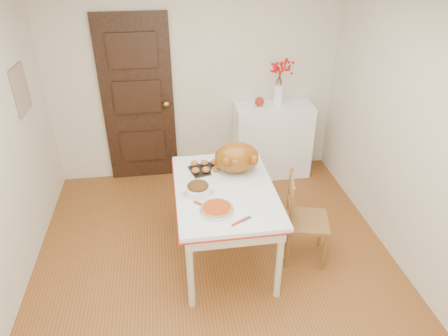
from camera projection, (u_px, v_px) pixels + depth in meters
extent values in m
cube|color=brown|center=(218.00, 275.00, 3.83)|extent=(3.50, 4.00, 0.00)
cube|color=beige|center=(195.00, 80.00, 4.91)|extent=(3.50, 0.00, 2.50)
cube|color=beige|center=(423.00, 145.00, 3.43)|extent=(0.00, 4.00, 2.50)
cube|color=black|center=(138.00, 101.00, 4.91)|extent=(0.85, 0.06, 2.06)
cube|color=tan|center=(21.00, 90.00, 3.88)|extent=(0.03, 0.35, 0.45)
cube|color=white|center=(272.00, 140.00, 5.24)|extent=(0.96, 0.43, 0.96)
sphere|color=#9F2512|center=(259.00, 102.00, 4.94)|extent=(0.11, 0.11, 0.11)
cylinder|color=#A33C11|center=(217.00, 208.00, 3.36)|extent=(0.35, 0.35, 0.06)
cylinder|color=white|center=(220.00, 157.00, 4.07)|extent=(0.07, 0.07, 0.10)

